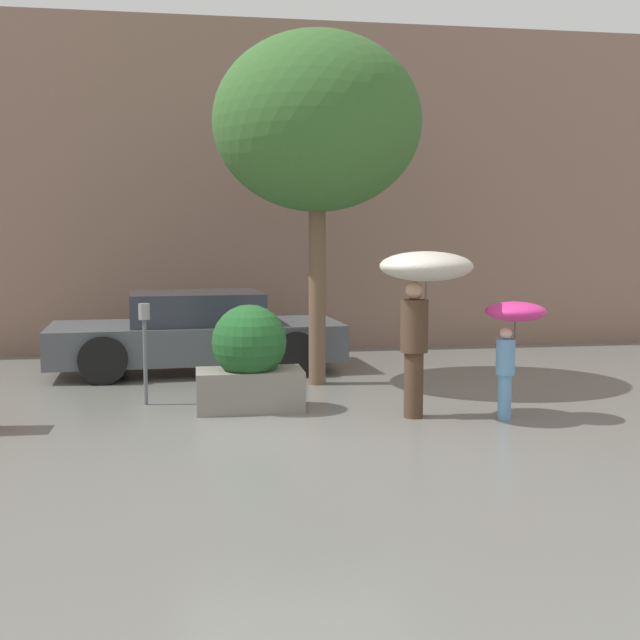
{
  "coord_description": "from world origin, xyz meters",
  "views": [
    {
      "loc": [
        -1.1,
        -8.42,
        2.12
      ],
      "look_at": [
        0.52,
        1.6,
        1.05
      ],
      "focal_mm": 45.0,
      "sensor_mm": 36.0,
      "label": 1
    }
  ],
  "objects_px": {
    "planter_box": "(249,359)",
    "parked_car_near": "(197,334)",
    "street_tree": "(317,124)",
    "person_adult": "(423,284)",
    "person_child": "(513,326)",
    "parking_meter": "(145,332)"
  },
  "relations": [
    {
      "from": "planter_box",
      "to": "person_adult",
      "type": "bearing_deg",
      "value": -21.96
    },
    {
      "from": "person_child",
      "to": "parked_car_near",
      "type": "height_order",
      "value": "person_child"
    },
    {
      "from": "person_child",
      "to": "street_tree",
      "type": "xyz_separation_m",
      "value": [
        -1.87,
        2.56,
        2.57
      ]
    },
    {
      "from": "street_tree",
      "to": "person_child",
      "type": "bearing_deg",
      "value": -53.84
    },
    {
      "from": "person_adult",
      "to": "parked_car_near",
      "type": "distance_m",
      "value": 4.69
    },
    {
      "from": "planter_box",
      "to": "parked_car_near",
      "type": "relative_size",
      "value": 0.28
    },
    {
      "from": "planter_box",
      "to": "parked_car_near",
      "type": "distance_m",
      "value": 3.09
    },
    {
      "from": "person_adult",
      "to": "parking_meter",
      "type": "relative_size",
      "value": 1.52
    },
    {
      "from": "person_adult",
      "to": "parking_meter",
      "type": "bearing_deg",
      "value": -156.59
    },
    {
      "from": "planter_box",
      "to": "parking_meter",
      "type": "xyz_separation_m",
      "value": [
        -1.27,
        0.52,
        0.29
      ]
    },
    {
      "from": "parking_meter",
      "to": "person_child",
      "type": "bearing_deg",
      "value": -19.58
    },
    {
      "from": "parked_car_near",
      "to": "street_tree",
      "type": "bearing_deg",
      "value": -133.9
    },
    {
      "from": "street_tree",
      "to": "planter_box",
      "type": "bearing_deg",
      "value": -124.53
    },
    {
      "from": "parked_car_near",
      "to": "street_tree",
      "type": "xyz_separation_m",
      "value": [
        1.69,
        -1.46,
        3.08
      ]
    },
    {
      "from": "planter_box",
      "to": "parked_car_near",
      "type": "height_order",
      "value": "planter_box"
    },
    {
      "from": "person_child",
      "to": "parking_meter",
      "type": "relative_size",
      "value": 1.07
    },
    {
      "from": "person_adult",
      "to": "street_tree",
      "type": "xyz_separation_m",
      "value": [
        -0.86,
        2.35,
        2.1
      ]
    },
    {
      "from": "street_tree",
      "to": "parking_meter",
      "type": "bearing_deg",
      "value": -155.8
    },
    {
      "from": "parking_meter",
      "to": "person_adult",
      "type": "bearing_deg",
      "value": -22.03
    },
    {
      "from": "person_child",
      "to": "street_tree",
      "type": "relative_size",
      "value": 0.28
    },
    {
      "from": "parked_car_near",
      "to": "street_tree",
      "type": "relative_size",
      "value": 0.93
    },
    {
      "from": "person_adult",
      "to": "person_child",
      "type": "bearing_deg",
      "value": 34.11
    }
  ]
}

